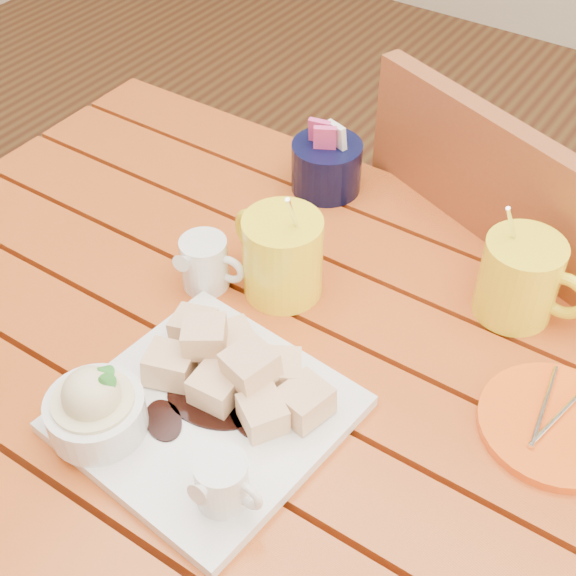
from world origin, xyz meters
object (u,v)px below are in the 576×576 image
Objects in this scene: coffee_mug_left at (281,254)px; coffee_mug_right at (522,278)px; chair_far at (506,311)px; dessert_plate at (183,404)px; table at (285,408)px; orange_saucer at (557,425)px.

coffee_mug_left is 1.04× the size of coffee_mug_right.
dessert_plate is at bearing 95.20° from chair_far.
table is at bearing 94.21° from chair_far.
chair_far is (-0.06, 0.23, -0.29)m from coffee_mug_right.
table is at bearing 77.13° from dessert_plate.
coffee_mug_left reaches higher than table.
chair_far is (0.17, 0.60, -0.26)m from dessert_plate.
coffee_mug_right is at bearing 125.96° from chair_far.
coffee_mug_left is (-0.07, 0.09, 0.17)m from table.
dessert_plate is 0.24m from coffee_mug_left.
orange_saucer is (0.31, 0.07, 0.11)m from table.
orange_saucer is 0.48m from chair_far.
table is 7.04× the size of orange_saucer.
coffee_mug_right is 0.96× the size of orange_saucer.
dessert_plate is 1.81× the size of coffee_mug_right.
coffee_mug_left is 0.99× the size of orange_saucer.
orange_saucer is (0.34, 0.22, -0.02)m from dessert_plate.
coffee_mug_right is (0.20, 0.22, 0.16)m from table.
dessert_plate is 0.44m from coffee_mug_right.
coffee_mug_right is (0.23, 0.37, 0.03)m from dessert_plate.
table is at bearing -37.54° from coffee_mug_left.
table is at bearing -166.91° from orange_saucer.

